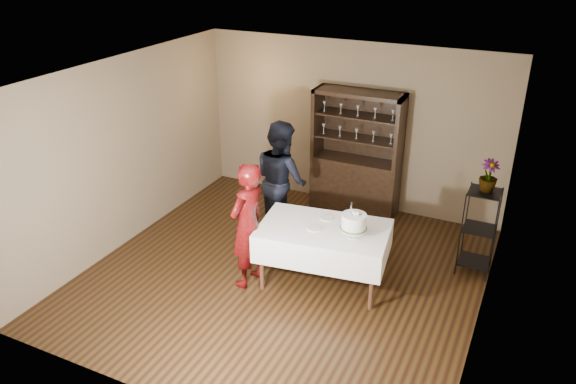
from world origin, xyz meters
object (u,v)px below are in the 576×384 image
at_px(china_hutch, 356,172).
at_px(potted_plant, 489,176).
at_px(woman, 247,225).
at_px(cake, 354,223).
at_px(plant_etagere, 479,228).
at_px(cake_table, 324,241).
at_px(man, 281,180).

height_order(china_hutch, potted_plant, china_hutch).
relative_size(china_hutch, woman, 1.19).
bearing_deg(cake, china_hutch, 108.28).
distance_m(plant_etagere, cake_table, 2.08).
distance_m(plant_etagere, man, 2.82).
height_order(woman, cake, woman).
xyz_separation_m(cake_table, man, (-1.06, 0.94, 0.27)).
bearing_deg(cake, woman, -164.50).
height_order(cake, potted_plant, potted_plant).
distance_m(plant_etagere, woman, 3.05).
distance_m(man, cake, 1.77).
distance_m(china_hutch, plant_etagere, 2.33).
height_order(plant_etagere, potted_plant, potted_plant).
relative_size(plant_etagere, cake, 2.56).
distance_m(woman, potted_plant, 3.12).
height_order(plant_etagere, man, man).
bearing_deg(cake, cake_table, 173.11).
height_order(china_hutch, woman, china_hutch).
xyz_separation_m(cake_table, woman, (-0.88, -0.40, 0.22)).
bearing_deg(man, cake, 179.84).
bearing_deg(plant_etagere, woman, -149.60).
relative_size(woman, cake, 3.58).
xyz_separation_m(cake, potted_plant, (1.35, 1.21, 0.40)).
xyz_separation_m(cake_table, potted_plant, (1.76, 1.17, 0.78)).
relative_size(man, potted_plant, 4.27).
distance_m(cake_table, cake, 0.56).
bearing_deg(potted_plant, cake, -138.07).
bearing_deg(china_hutch, plant_etagere, -26.83).
distance_m(china_hutch, man, 1.46).
xyz_separation_m(plant_etagere, woman, (-2.62, -1.54, 0.19)).
bearing_deg(cake_table, plant_etagere, 33.02).
bearing_deg(woman, china_hutch, 176.66).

